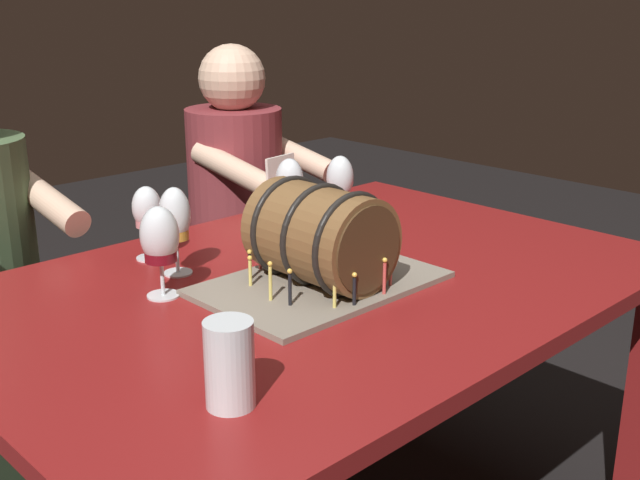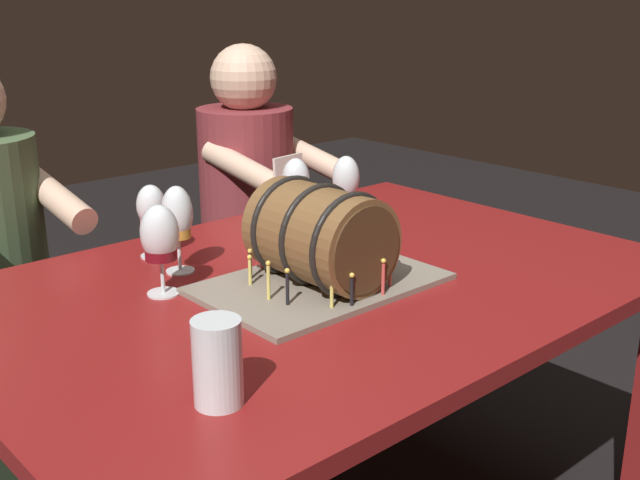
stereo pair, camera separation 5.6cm
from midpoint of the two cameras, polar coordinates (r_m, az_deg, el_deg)
dining_table at (r=1.69m, az=0.89°, el=-5.68°), size 1.48×1.01×0.72m
barrel_cake at (r=1.58m, az=1.02°, el=-0.11°), size 0.49×0.32×0.22m
wine_glass_empty at (r=1.96m, az=2.74°, el=4.42°), size 0.07×0.07×0.19m
wine_glass_rose at (r=1.79m, az=-11.36°, el=2.19°), size 0.07×0.07×0.17m
wine_glass_amber at (r=1.68m, az=-9.45°, el=1.65°), size 0.07×0.07×0.19m
wine_glass_white at (r=1.99m, az=-0.96°, el=4.18°), size 0.07×0.07×0.18m
wine_glass_red at (r=1.56m, az=-10.62°, el=0.17°), size 0.08×0.08×0.19m
beer_pint at (r=1.16m, az=-6.09°, el=-9.20°), size 0.07×0.07×0.13m
menu_card at (r=2.12m, az=-1.53°, el=4.06°), size 0.11×0.03×0.16m
person_seated_right at (r=2.57m, az=-4.58°, el=-0.12°), size 0.38×0.48×1.15m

